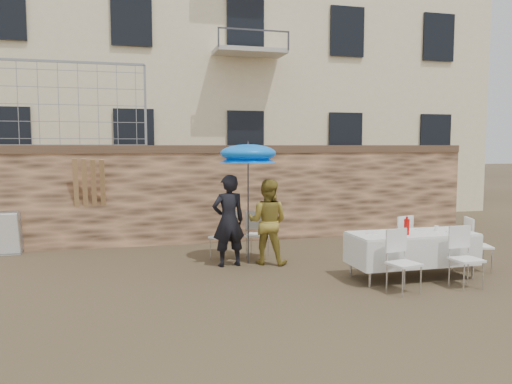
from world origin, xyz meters
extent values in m
plane|color=brown|center=(0.00, 0.00, 0.00)|extent=(80.00, 80.00, 0.00)
cube|color=#8E6547|center=(0.00, 5.00, 1.10)|extent=(13.00, 0.50, 2.20)
imported|color=black|center=(-0.04, 2.51, 0.85)|extent=(0.67, 0.49, 1.70)
imported|color=gold|center=(0.71, 2.51, 0.80)|extent=(0.97, 0.91, 1.60)
cylinder|color=#3F3F44|center=(0.36, 2.61, 0.96)|extent=(0.03, 0.03, 1.92)
cone|color=blue|center=(0.36, 2.61, 2.03)|extent=(1.10, 1.10, 0.22)
cube|color=silver|center=(2.78, 0.90, 0.75)|extent=(2.10, 0.85, 0.05)
cylinder|color=silver|center=(1.83, 0.56, 0.37)|extent=(0.04, 0.04, 0.74)
cylinder|color=silver|center=(3.73, 0.56, 0.37)|extent=(0.04, 0.04, 0.74)
cylinder|color=silver|center=(1.83, 1.25, 0.37)|extent=(0.04, 0.04, 0.74)
cylinder|color=silver|center=(3.73, 1.25, 0.37)|extent=(0.04, 0.04, 0.74)
cylinder|color=red|center=(2.58, 0.75, 0.91)|extent=(0.09, 0.09, 0.26)
camera|label=1|loc=(-1.88, -6.43, 2.24)|focal=35.00mm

